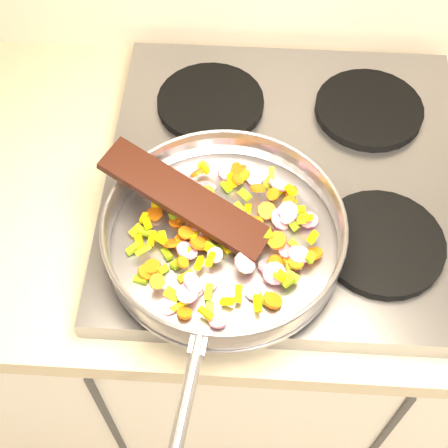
{
  "coord_description": "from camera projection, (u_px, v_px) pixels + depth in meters",
  "views": [
    {
      "loc": [
        -0.77,
        1.01,
        1.74
      ],
      "look_at": [
        -0.8,
        1.51,
        1.01
      ],
      "focal_mm": 50.0,
      "sensor_mm": 36.0,
      "label": 1
    }
  ],
  "objects": [
    {
      "name": "cooktop",
      "position": [
        288.0,
        178.0,
        1.05
      ],
      "size": [
        0.6,
        0.6,
        0.04
      ],
      "primitive_type": "cube",
      "color": "#939399",
      "rests_on": "counter_top"
    },
    {
      "name": "grate_fl",
      "position": [
        197.0,
        234.0,
        0.95
      ],
      "size": [
        0.19,
        0.19,
        0.02
      ],
      "primitive_type": "cylinder",
      "color": "black",
      "rests_on": "cooktop"
    },
    {
      "name": "grate_fr",
      "position": [
        382.0,
        243.0,
        0.94
      ],
      "size": [
        0.19,
        0.19,
        0.02
      ],
      "primitive_type": "cylinder",
      "color": "black",
      "rests_on": "cooktop"
    },
    {
      "name": "wooden_spatula",
      "position": [
        186.0,
        199.0,
        0.91
      ],
      "size": [
        0.26,
        0.17,
        0.08
      ],
      "primitive_type": "cube",
      "rotation": [
        0.0,
        -0.24,
        2.7
      ],
      "color": "black",
      "rests_on": "saute_pan"
    },
    {
      "name": "grate_br",
      "position": [
        369.0,
        109.0,
        1.1
      ],
      "size": [
        0.19,
        0.19,
        0.02
      ],
      "primitive_type": "cylinder",
      "color": "black",
      "rests_on": "cooktop"
    },
    {
      "name": "grate_bl",
      "position": [
        211.0,
        102.0,
        1.11
      ],
      "size": [
        0.19,
        0.19,
        0.02
      ],
      "primitive_type": "cylinder",
      "color": "black",
      "rests_on": "cooktop"
    },
    {
      "name": "saute_pan",
      "position": [
        224.0,
        233.0,
        0.9
      ],
      "size": [
        0.39,
        0.56,
        0.06
      ],
      "rotation": [
        0.0,
        0.0,
        -0.12
      ],
      "color": "#9E9EA5",
      "rests_on": "grate_fl"
    },
    {
      "name": "vegetable_heap",
      "position": [
        226.0,
        231.0,
        0.92
      ],
      "size": [
        0.29,
        0.3,
        0.05
      ],
      "color": "#C3134B",
      "rests_on": "saute_pan"
    }
  ]
}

